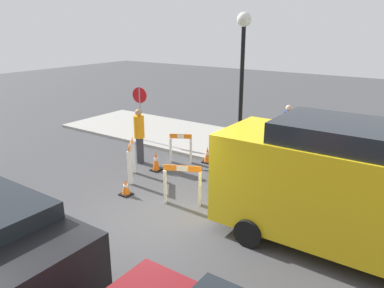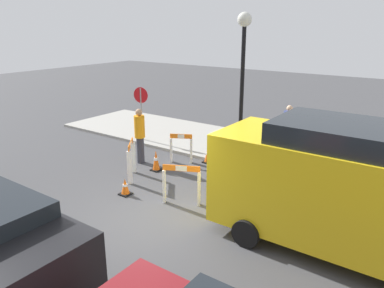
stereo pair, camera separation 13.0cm
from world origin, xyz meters
name	(u,v)px [view 1 (the left image)]	position (x,y,z in m)	size (l,w,h in m)	color
ground_plane	(145,229)	(0.00, 0.00, 0.00)	(60.00, 60.00, 0.00)	#424244
sidewalk_slab	(264,151)	(0.00, 6.41, 0.05)	(18.00, 3.81, 0.10)	#9E9B93
streetlamp_post	(242,68)	(-0.33, 5.05, 3.13)	(0.44, 0.44, 4.66)	black
stop_sign	(140,105)	(-4.51, 4.86, 1.48)	(0.59, 0.15, 2.05)	gray
barricade_0	(181,148)	(-1.88, 3.90, 0.52)	(0.71, 0.46, 0.99)	white
barricade_1	(131,159)	(-2.28, 1.98, 0.62)	(0.67, 0.83, 1.14)	white
barricade_2	(182,183)	(-0.04, 1.48, 0.58)	(0.92, 0.53, 1.05)	white
barricade_3	(234,162)	(0.33, 3.53, 0.59)	(0.61, 0.73, 1.10)	white
traffic_cone_0	(207,155)	(-1.15, 4.40, 0.27)	(0.30, 0.30, 0.56)	black
traffic_cone_1	(126,187)	(-1.61, 1.03, 0.22)	(0.30, 0.30, 0.47)	black
traffic_cone_2	(156,161)	(-2.09, 2.86, 0.32)	(0.30, 0.30, 0.67)	black
traffic_cone_3	(227,189)	(0.78, 2.31, 0.32)	(0.30, 0.30, 0.67)	black
person_worker	(139,134)	(-2.98, 3.11, 0.99)	(0.40, 0.40, 1.83)	#33333D
person_pedestrian	(287,128)	(0.73, 6.53, 1.02)	(0.50, 0.50, 1.71)	#33333D
work_van	(349,185)	(3.81, 1.68, 1.43)	(5.20, 2.13, 2.66)	yellow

